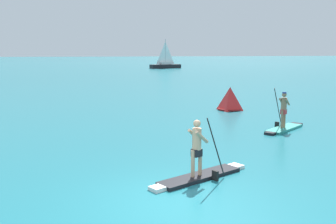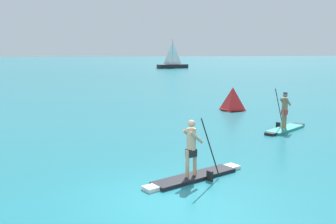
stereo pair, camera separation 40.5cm
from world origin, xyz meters
name	(u,v)px [view 2 (the right image)]	position (x,y,z in m)	size (l,w,h in m)	color
ground	(161,201)	(0.00, 0.00, 0.00)	(440.00, 440.00, 0.00)	#1E727F
paddleboarder_mid_center	(194,167)	(1.19, 1.47, 0.35)	(3.25, 2.00, 1.88)	black
paddleboarder_far_right	(285,123)	(6.91, 7.42, 0.35)	(2.78, 2.32, 1.97)	teal
race_marker_buoy	(233,100)	(6.54, 13.64, 0.64)	(1.72, 1.72, 1.42)	red
sailboat_right_horizon	(173,65)	(12.98, 69.04, 0.73)	(6.53, 3.33, 5.80)	black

